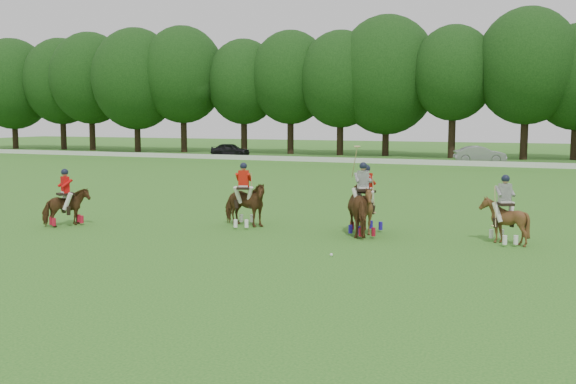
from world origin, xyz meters
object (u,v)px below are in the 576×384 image
at_px(car_mid, 480,154).
at_px(polo_red_c, 366,209).
at_px(car_left, 230,150).
at_px(polo_ball, 331,255).
at_px(polo_red_b, 244,204).
at_px(polo_stripe_a, 363,208).
at_px(polo_red_a, 66,206).
at_px(polo_stripe_b, 504,219).

xyz_separation_m(car_mid, polo_red_c, (-0.18, -37.70, 0.13)).
height_order(car_left, polo_ball, car_left).
height_order(car_mid, polo_red_b, polo_red_b).
bearing_deg(polo_red_b, car_mid, 82.94).
xyz_separation_m(polo_stripe_a, polo_ball, (0.07, -3.60, -0.87)).
distance_m(polo_red_c, polo_ball, 3.97).
relative_size(polo_red_a, polo_red_b, 0.90).
bearing_deg(polo_stripe_b, polo_red_c, 179.56).
bearing_deg(car_mid, polo_stripe_a, 163.94).
height_order(polo_red_c, polo_ball, polo_red_c).
bearing_deg(polo_ball, polo_red_a, 173.16).
relative_size(polo_red_b, polo_stripe_a, 0.78).
bearing_deg(polo_red_b, polo_stripe_a, 0.11).
xyz_separation_m(polo_red_b, polo_stripe_a, (4.48, 0.01, 0.07)).
relative_size(polo_red_b, polo_red_c, 0.99).
xyz_separation_m(polo_red_b, polo_ball, (4.56, -3.60, -0.80)).
distance_m(car_mid, polo_ball, 41.59).
bearing_deg(polo_red_c, polo_stripe_a, -98.63).
bearing_deg(polo_red_a, car_mid, 74.91).
distance_m(polo_red_b, polo_red_c, 4.54).
height_order(car_mid, polo_red_c, polo_red_c).
xyz_separation_m(car_mid, polo_red_b, (-4.71, -37.99, 0.12)).
bearing_deg(car_mid, polo_ball, 164.07).
bearing_deg(polo_stripe_b, polo_ball, -139.35).
height_order(car_left, polo_red_a, polo_red_a).
relative_size(car_left, car_mid, 0.89).
xyz_separation_m(polo_stripe_b, polo_ball, (-4.48, -3.85, -0.73)).
relative_size(car_left, polo_red_c, 1.67).
relative_size(polo_stripe_a, polo_ball, 33.62).
bearing_deg(polo_stripe_b, car_mid, 96.55).
bearing_deg(car_left, polo_stripe_a, -150.73).
relative_size(car_mid, polo_ball, 49.38).
relative_size(polo_stripe_b, polo_ball, 24.39).
bearing_deg(polo_red_c, polo_stripe_b, -0.44).
bearing_deg(car_left, polo_stripe_b, -145.96).
xyz_separation_m(polo_red_c, polo_stripe_b, (4.51, -0.03, -0.09)).
bearing_deg(polo_red_c, polo_red_b, -176.37).
bearing_deg(polo_red_a, polo_red_c, 13.67).
bearing_deg(polo_ball, polo_stripe_a, 91.14).
bearing_deg(car_mid, car_left, 74.28).
relative_size(polo_red_c, polo_stripe_b, 1.09).
relative_size(car_left, polo_red_b, 1.69).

